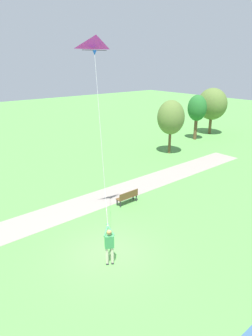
{
  "coord_description": "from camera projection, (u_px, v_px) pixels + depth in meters",
  "views": [
    {
      "loc": [
        9.65,
        -6.8,
        8.6
      ],
      "look_at": [
        0.31,
        0.81,
        4.23
      ],
      "focal_mm": 31.61,
      "sensor_mm": 36.0,
      "label": 1
    }
  ],
  "objects": [
    {
      "name": "ground_plane",
      "position": [
        109.0,
        254.0,
        14.0
      ],
      "size": [
        120.0,
        120.0,
        0.0
      ],
      "primitive_type": "plane",
      "color": "#569947"
    },
    {
      "name": "flying_kite",
      "position": [
        96.0,
        47.0,
        13.09
      ],
      "size": [
        2.74,
        2.0,
        7.9
      ],
      "color": "#E02D9E"
    },
    {
      "name": "tree_lakeside_far",
      "position": [
        212.0,
        104.0,
        35.97
      ],
      "size": [
        3.69,
        3.24,
        5.58
      ],
      "color": "brown",
      "rests_on": "ground"
    },
    {
      "name": "tree_treeline_right",
      "position": [
        197.0,
        109.0,
        33.29
      ],
      "size": [
        2.26,
        1.91,
        5.08
      ],
      "color": "brown",
      "rests_on": "ground"
    },
    {
      "name": "tree_treeline_center",
      "position": [
        171.0,
        118.0,
        28.12
      ],
      "size": [
        2.63,
        2.57,
        5.18
      ],
      "color": "brown",
      "rests_on": "ground"
    },
    {
      "name": "walkway_path",
      "position": [
        87.0,
        204.0,
        18.92
      ],
      "size": [
        2.9,
        32.03,
        0.02
      ],
      "primitive_type": "cube",
      "rotation": [
        0.0,
        0.0,
        0.02
      ],
      "color": "gray",
      "rests_on": "ground"
    },
    {
      "name": "park_bench_near_walkway",
      "position": [
        128.0,
        196.0,
        18.75
      ],
      "size": [
        0.46,
        1.51,
        0.88
      ],
      "color": "brown",
      "rests_on": "ground"
    },
    {
      "name": "person_kite_flyer",
      "position": [
        109.0,
        243.0,
        12.99
      ],
      "size": [
        0.63,
        0.51,
        1.83
      ],
      "color": "#232328",
      "rests_on": "ground"
    }
  ]
}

